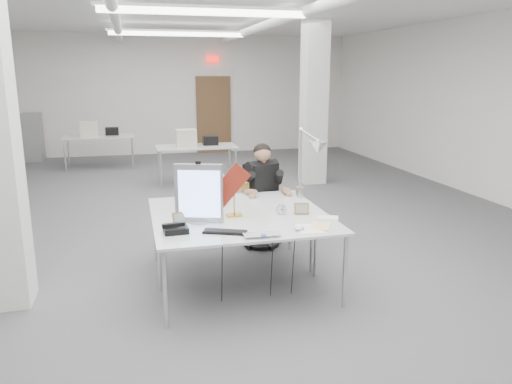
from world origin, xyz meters
TOP-DOWN VIEW (x-y plane):
  - room_shell at (0.04, 0.13)m, footprint 10.04×14.04m
  - desk_main at (0.00, -2.50)m, footprint 1.80×0.90m
  - desk_second at (0.00, -1.60)m, footprint 1.80×0.90m
  - bg_desk_a at (0.20, 3.00)m, footprint 1.60×0.80m
  - bg_desk_b at (-1.80, 5.20)m, footprint 1.60×0.80m
  - filing_cabinet at (-3.50, 6.65)m, footprint 0.45×0.55m
  - office_chair at (0.51, -0.99)m, footprint 0.71×0.71m
  - seated_person at (0.51, -1.04)m, footprint 0.62×0.68m
  - monitor at (-0.44, -2.25)m, footprint 0.46×0.19m
  - pennant at (-0.16, -2.29)m, footprint 0.44×0.10m
  - keyboard at (-0.26, -2.64)m, footprint 0.42×0.28m
  - laptop at (0.04, -2.88)m, footprint 0.34×0.22m
  - mouse at (0.42, -2.74)m, footprint 0.10×0.06m
  - bankers_lamp at (-0.07, -2.11)m, footprint 0.31×0.21m
  - desk_phone at (-0.70, -2.52)m, footprint 0.23×0.21m
  - picture_frame_left at (-0.64, -2.24)m, footprint 0.15×0.08m
  - picture_frame_right at (0.63, -2.22)m, footprint 0.16×0.08m
  - desk_clock at (0.42, -2.17)m, footprint 0.11×0.07m
  - paper_stack_a at (0.53, -2.72)m, footprint 0.24×0.33m
  - paper_stack_b at (0.66, -2.67)m, footprint 0.27×0.30m
  - paper_stack_c at (0.85, -2.41)m, footprint 0.25×0.22m
  - beige_monitor at (-0.29, -1.57)m, footprint 0.38×0.36m
  - architect_lamp at (0.85, -1.77)m, footprint 0.48×0.69m

SIDE VIEW (x-z plane):
  - office_chair at x=0.51m, z-range 0.00..1.12m
  - filing_cabinet at x=-3.50m, z-range 0.00..1.20m
  - desk_main at x=0.00m, z-range 0.73..0.75m
  - desk_second at x=0.00m, z-range 0.73..0.75m
  - bg_desk_a at x=0.20m, z-range 0.73..0.75m
  - bg_desk_b at x=-1.80m, z-range 0.73..0.75m
  - paper_stack_a at x=0.53m, z-range 0.76..0.76m
  - paper_stack_c at x=0.85m, z-range 0.76..0.76m
  - paper_stack_b at x=0.66m, z-range 0.76..0.76m
  - keyboard at x=-0.26m, z-range 0.76..0.77m
  - laptop at x=0.04m, z-range 0.76..0.78m
  - mouse at x=0.42m, z-range 0.76..0.79m
  - desk_phone at x=-0.70m, z-range 0.76..0.81m
  - desk_clock at x=0.42m, z-range 0.75..0.86m
  - picture_frame_left at x=-0.64m, z-range 0.75..0.87m
  - picture_frame_right at x=0.63m, z-range 0.75..0.88m
  - seated_person at x=0.51m, z-range 0.48..1.32m
  - bankers_lamp at x=-0.07m, z-range 0.75..1.08m
  - beige_monitor at x=-0.29m, z-range 0.75..1.11m
  - monitor at x=-0.44m, z-range 0.75..1.34m
  - pennant at x=-0.16m, z-range 0.86..1.35m
  - architect_lamp at x=0.85m, z-range 0.75..1.60m
  - room_shell at x=0.04m, z-range 0.07..3.31m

